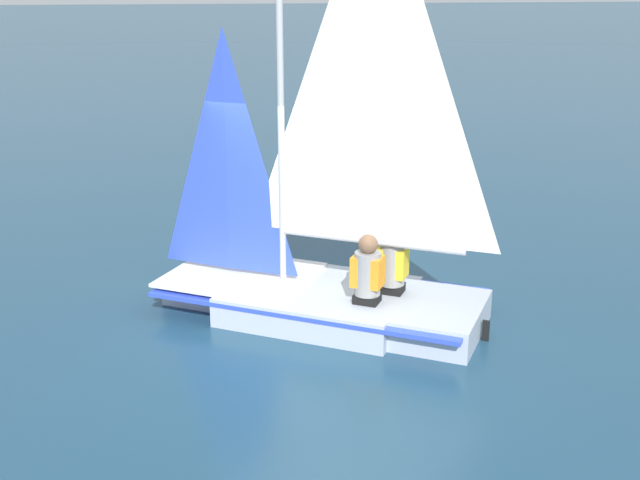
# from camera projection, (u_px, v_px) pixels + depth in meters

# --- Properties ---
(ground_plane) EXTENTS (260.00, 260.00, 0.00)m
(ground_plane) POSITION_uv_depth(u_px,v_px,m) (320.00, 315.00, 9.71)
(ground_plane) COLOR navy
(sailboat_main) EXTENTS (4.05, 3.40, 5.18)m
(sailboat_main) POSITION_uv_depth(u_px,v_px,m) (324.00, 257.00, 9.46)
(sailboat_main) COLOR #B2BCCC
(sailboat_main) RESTS_ON ground_plane
(sailor_helm) EXTENTS (0.43, 0.41, 1.16)m
(sailor_helm) POSITION_uv_depth(u_px,v_px,m) (367.00, 280.00, 9.07)
(sailor_helm) COLOR black
(sailor_helm) RESTS_ON ground_plane
(sailor_crew) EXTENTS (0.43, 0.41, 1.16)m
(sailor_crew) POSITION_uv_depth(u_px,v_px,m) (392.00, 270.00, 9.37)
(sailor_crew) COLOR black
(sailor_crew) RESTS_ON ground_plane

